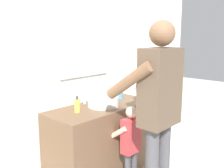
# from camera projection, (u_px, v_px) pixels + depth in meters

# --- Properties ---
(back_wall) EXTENTS (4.40, 0.10, 2.70)m
(back_wall) POSITION_uv_depth(u_px,v_px,m) (82.00, 55.00, 3.00)
(back_wall) COLOR silver
(back_wall) RESTS_ON ground
(vanity_cabinet) EXTENTS (1.25, 0.54, 0.82)m
(vanity_cabinet) POSITION_uv_depth(u_px,v_px,m) (102.00, 141.00, 2.96)
(vanity_cabinet) COLOR brown
(vanity_cabinet) RESTS_ON ground
(sink_basin) EXTENTS (0.34, 0.34, 0.11)m
(sink_basin) POSITION_uv_depth(u_px,v_px,m) (103.00, 101.00, 2.86)
(sink_basin) COLOR silver
(sink_basin) RESTS_ON vanity_cabinet
(faucet) EXTENTS (0.18, 0.14, 0.18)m
(faucet) POSITION_uv_depth(u_px,v_px,m) (90.00, 96.00, 2.99)
(faucet) COLOR #B7BABF
(faucet) RESTS_ON vanity_cabinet
(toothbrush_cup) EXTENTS (0.07, 0.07, 0.21)m
(toothbrush_cup) POSITION_uv_depth(u_px,v_px,m) (120.00, 95.00, 3.20)
(toothbrush_cup) COLOR #4C8EB2
(toothbrush_cup) RESTS_ON vanity_cabinet
(soap_bottle) EXTENTS (0.06, 0.06, 0.16)m
(soap_bottle) POSITION_uv_depth(u_px,v_px,m) (77.00, 106.00, 2.64)
(soap_bottle) COLOR gold
(soap_bottle) RESTS_ON vanity_cabinet
(child_toddler) EXTENTS (0.27, 0.27, 0.89)m
(child_toddler) POSITION_uv_depth(u_px,v_px,m) (130.00, 140.00, 2.67)
(child_toddler) COLOR #47474C
(child_toddler) RESTS_ON ground
(adult_parent) EXTENTS (0.53, 0.56, 1.71)m
(adult_parent) POSITION_uv_depth(u_px,v_px,m) (158.00, 99.00, 2.34)
(adult_parent) COLOR #47474C
(adult_parent) RESTS_ON ground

